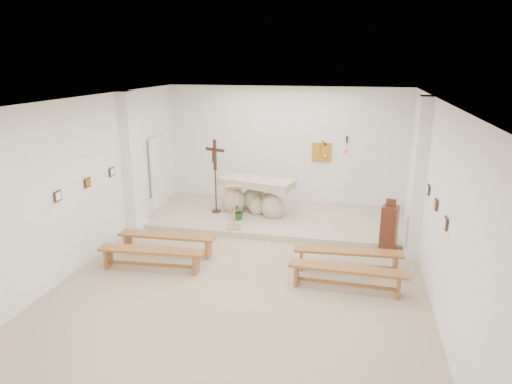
% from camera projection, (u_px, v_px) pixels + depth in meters
% --- Properties ---
extents(ground, '(7.00, 10.00, 0.00)m').
position_uv_depth(ground, '(246.00, 277.00, 9.17)').
color(ground, tan).
rests_on(ground, ground).
extents(wall_left, '(0.02, 10.00, 3.50)m').
position_uv_depth(wall_left, '(81.00, 184.00, 9.40)').
color(wall_left, white).
rests_on(wall_left, ground).
extents(wall_right, '(0.02, 10.00, 3.50)m').
position_uv_depth(wall_right, '(439.00, 206.00, 7.95)').
color(wall_right, white).
rests_on(wall_right, ground).
extents(wall_back, '(7.00, 0.02, 3.50)m').
position_uv_depth(wall_back, '(286.00, 147.00, 13.36)').
color(wall_back, white).
rests_on(wall_back, ground).
extents(ceiling, '(7.00, 10.00, 0.02)m').
position_uv_depth(ceiling, '(244.00, 101.00, 8.19)').
color(ceiling, silver).
rests_on(ceiling, wall_back).
extents(sanctuary_platform, '(6.98, 3.00, 0.15)m').
position_uv_depth(sanctuary_platform, '(276.00, 218.00, 12.43)').
color(sanctuary_platform, tan).
rests_on(sanctuary_platform, ground).
extents(pilaster_left, '(0.26, 0.55, 3.50)m').
position_uv_depth(pilaster_left, '(132.00, 163.00, 11.25)').
color(pilaster_left, white).
rests_on(pilaster_left, ground).
extents(pilaster_right, '(0.26, 0.55, 3.50)m').
position_uv_depth(pilaster_right, '(418.00, 178.00, 9.85)').
color(pilaster_right, white).
rests_on(pilaster_right, ground).
extents(gold_wall_relief, '(0.55, 0.04, 0.55)m').
position_uv_depth(gold_wall_relief, '(321.00, 152.00, 13.14)').
color(gold_wall_relief, gold).
rests_on(gold_wall_relief, wall_back).
extents(sanctuary_lamp, '(0.11, 0.36, 0.44)m').
position_uv_depth(sanctuary_lamp, '(346.00, 149.00, 12.71)').
color(sanctuary_lamp, black).
rests_on(sanctuary_lamp, wall_back).
extents(station_frame_left_front, '(0.03, 0.20, 0.20)m').
position_uv_depth(station_frame_left_front, '(58.00, 196.00, 8.66)').
color(station_frame_left_front, '#382418').
rests_on(station_frame_left_front, wall_left).
extents(station_frame_left_mid, '(0.03, 0.20, 0.20)m').
position_uv_depth(station_frame_left_mid, '(87.00, 183.00, 9.60)').
color(station_frame_left_mid, '#382418').
rests_on(station_frame_left_mid, wall_left).
extents(station_frame_left_rear, '(0.03, 0.20, 0.20)m').
position_uv_depth(station_frame_left_rear, '(112.00, 172.00, 10.53)').
color(station_frame_left_rear, '#382418').
rests_on(station_frame_left_rear, wall_left).
extents(station_frame_right_front, '(0.03, 0.20, 0.20)m').
position_uv_depth(station_frame_right_front, '(446.00, 223.00, 7.21)').
color(station_frame_right_front, '#382418').
rests_on(station_frame_right_front, wall_right).
extents(station_frame_right_mid, '(0.03, 0.20, 0.20)m').
position_uv_depth(station_frame_right_mid, '(436.00, 205.00, 8.15)').
color(station_frame_right_mid, '#382418').
rests_on(station_frame_right_mid, wall_right).
extents(station_frame_right_rear, '(0.03, 0.20, 0.20)m').
position_uv_depth(station_frame_right_rear, '(428.00, 190.00, 9.09)').
color(station_frame_right_rear, '#382418').
rests_on(station_frame_right_rear, wall_right).
extents(radiator_left, '(0.10, 0.85, 0.52)m').
position_uv_depth(radiator_left, '(146.00, 211.00, 12.34)').
color(radiator_left, silver).
rests_on(radiator_left, ground).
extents(radiator_right, '(0.10, 0.85, 0.52)m').
position_uv_depth(radiator_right, '(411.00, 231.00, 10.91)').
color(radiator_right, silver).
rests_on(radiator_right, ground).
extents(altar, '(2.17, 1.26, 1.05)m').
position_uv_depth(altar, '(256.00, 198.00, 12.50)').
color(altar, beige).
rests_on(altar, sanctuary_platform).
extents(lectern, '(0.48, 0.44, 1.16)m').
position_uv_depth(lectern, '(234.00, 206.00, 11.28)').
color(lectern, tan).
rests_on(lectern, sanctuary_platform).
extents(crucifix_stand, '(0.59, 0.28, 2.02)m').
position_uv_depth(crucifix_stand, '(215.00, 171.00, 12.34)').
color(crucifix_stand, '#391F12').
rests_on(crucifix_stand, sanctuary_platform).
extents(potted_plant, '(0.54, 0.53, 0.46)m').
position_uv_depth(potted_plant, '(239.00, 211.00, 12.00)').
color(potted_plant, '#224F1F').
rests_on(potted_plant, sanctuary_platform).
extents(donation_pedestal, '(0.42, 0.42, 1.27)m').
position_uv_depth(donation_pedestal, '(389.00, 229.00, 10.20)').
color(donation_pedestal, '#582B19').
rests_on(donation_pedestal, ground).
extents(bench_left_front, '(2.21, 0.43, 0.46)m').
position_uv_depth(bench_left_front, '(167.00, 240.00, 10.18)').
color(bench_left_front, '#97552C').
rests_on(bench_left_front, ground).
extents(bench_right_front, '(2.22, 0.49, 0.46)m').
position_uv_depth(bench_right_front, '(348.00, 255.00, 9.35)').
color(bench_right_front, '#97552C').
rests_on(bench_right_front, ground).
extents(bench_left_second, '(2.22, 0.51, 0.46)m').
position_uv_depth(bench_left_second, '(151.00, 254.00, 9.41)').
color(bench_left_second, '#97552C').
rests_on(bench_left_second, ground).
extents(bench_right_second, '(2.21, 0.43, 0.46)m').
position_uv_depth(bench_right_second, '(347.00, 273.00, 8.58)').
color(bench_right_second, '#97552C').
rests_on(bench_right_second, ground).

